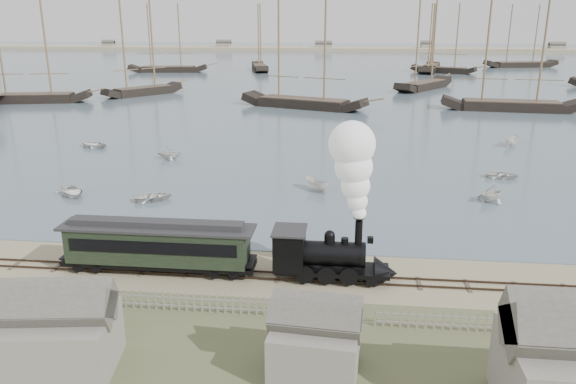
# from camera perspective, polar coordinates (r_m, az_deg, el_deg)

# --- Properties ---
(ground) EXTENTS (600.00, 600.00, 0.00)m
(ground) POSITION_cam_1_polar(r_m,az_deg,el_deg) (38.51, 0.85, -7.40)
(ground) COLOR gray
(ground) RESTS_ON ground
(harbor_water) EXTENTS (600.00, 336.00, 0.06)m
(harbor_water) POSITION_cam_1_polar(r_m,az_deg,el_deg) (205.47, 5.40, 12.83)
(harbor_water) COLOR #4B616B
(harbor_water) RESTS_ON ground
(rail_track) EXTENTS (120.00, 1.80, 0.16)m
(rail_track) POSITION_cam_1_polar(r_m,az_deg,el_deg) (36.70, 0.56, -8.65)
(rail_track) COLOR #33251C
(rail_track) RESTS_ON ground
(picket_fence_west) EXTENTS (19.00, 0.10, 1.20)m
(picket_fence_west) POSITION_cam_1_polar(r_m,az_deg,el_deg) (33.59, -11.66, -11.74)
(picket_fence_west) COLOR slate
(picket_fence_west) RESTS_ON ground
(picket_fence_east) EXTENTS (15.00, 0.10, 1.20)m
(picket_fence_east) POSITION_cam_1_polar(r_m,az_deg,el_deg) (33.07, 22.25, -13.27)
(picket_fence_east) COLOR slate
(picket_fence_east) RESTS_ON ground
(shed_left) EXTENTS (5.00, 4.00, 4.10)m
(shed_left) POSITION_cam_1_polar(r_m,az_deg,el_deg) (30.18, -21.84, -16.37)
(shed_left) COLOR slate
(shed_left) RESTS_ON ground
(shed_mid) EXTENTS (4.00, 3.50, 3.60)m
(shed_mid) POSITION_cam_1_polar(r_m,az_deg,el_deg) (27.98, 2.72, -17.89)
(shed_mid) COLOR slate
(shed_mid) RESTS_ON ground
(far_spit) EXTENTS (500.00, 20.00, 1.80)m
(far_spit) POSITION_cam_1_polar(r_m,az_deg,el_deg) (285.29, 5.69, 14.07)
(far_spit) COLOR tan
(far_spit) RESTS_ON ground
(locomotive) EXTENTS (7.92, 2.96, 9.88)m
(locomotive) POSITION_cam_1_polar(r_m,az_deg,el_deg) (34.81, 5.98, -2.17)
(locomotive) COLOR black
(locomotive) RESTS_ON ground
(passenger_coach) EXTENTS (12.76, 2.46, 3.10)m
(passenger_coach) POSITION_cam_1_polar(r_m,az_deg,el_deg) (37.74, -13.08, -5.15)
(passenger_coach) COLOR black
(passenger_coach) RESTS_ON ground
(beached_dinghy) EXTENTS (2.61, 3.58, 0.73)m
(beached_dinghy) POSITION_cam_1_polar(r_m,az_deg,el_deg) (39.84, -11.79, -6.34)
(beached_dinghy) COLOR silver
(beached_dinghy) RESTS_ON ground
(rowboat_0) EXTENTS (4.58, 4.49, 0.78)m
(rowboat_0) POSITION_cam_1_polar(r_m,az_deg,el_deg) (56.48, -21.11, 0.05)
(rowboat_0) COLOR silver
(rowboat_0) RESTS_ON harbor_water
(rowboat_1) EXTENTS (3.11, 3.38, 1.49)m
(rowboat_1) POSITION_cam_1_polar(r_m,az_deg,el_deg) (67.70, -11.91, 3.92)
(rowboat_1) COLOR silver
(rowboat_1) RESTS_ON harbor_water
(rowboat_2) EXTENTS (3.11, 2.85, 1.19)m
(rowboat_2) POSITION_cam_1_polar(r_m,az_deg,el_deg) (54.16, 2.88, 0.75)
(rowboat_2) COLOR silver
(rowboat_2) RESTS_ON harbor_water
(rowboat_3) EXTENTS (2.81, 3.62, 0.69)m
(rowboat_3) POSITION_cam_1_polar(r_m,az_deg,el_deg) (62.47, 20.94, 1.63)
(rowboat_3) COLOR silver
(rowboat_3) RESTS_ON harbor_water
(rowboat_4) EXTENTS (3.87, 3.93, 1.57)m
(rowboat_4) POSITION_cam_1_polar(r_m,az_deg,el_deg) (54.22, 19.97, -0.08)
(rowboat_4) COLOR silver
(rowboat_4) RESTS_ON harbor_water
(rowboat_5) EXTENTS (3.30, 2.92, 1.25)m
(rowboat_5) POSITION_cam_1_polar(r_m,az_deg,el_deg) (78.62, 21.77, 4.81)
(rowboat_5) COLOR silver
(rowboat_5) RESTS_ON harbor_water
(rowboat_6) EXTENTS (3.94, 4.57, 0.80)m
(rowboat_6) POSITION_cam_1_polar(r_m,az_deg,el_deg) (76.64, -19.24, 4.61)
(rowboat_6) COLOR silver
(rowboat_6) RESTS_ON harbor_water
(rowboat_7) EXTENTS (3.15, 2.78, 1.56)m
(rowboat_7) POSITION_cam_1_polar(r_m,az_deg,el_deg) (81.50, 6.03, 6.48)
(rowboat_7) COLOR silver
(rowboat_7) RESTS_ON harbor_water
(rowboat_8) EXTENTS (3.74, 4.20, 0.72)m
(rowboat_8) POSITION_cam_1_polar(r_m,az_deg,el_deg) (52.73, -13.53, -0.46)
(rowboat_8) COLOR silver
(rowboat_8) RESTS_ON harbor_water
(schooner_0) EXTENTS (22.79, 9.71, 20.00)m
(schooner_0) POSITION_cam_1_polar(r_m,az_deg,el_deg) (121.25, -25.13, 12.94)
(schooner_0) COLOR black
(schooner_0) RESTS_ON harbor_water
(schooner_1) EXTENTS (14.26, 16.64, 20.00)m
(schooner_1) POSITION_cam_1_polar(r_m,az_deg,el_deg) (124.94, -14.84, 14.05)
(schooner_1) COLOR black
(schooner_1) RESTS_ON harbor_water
(schooner_2) EXTENTS (24.31, 13.50, 20.00)m
(schooner_2) POSITION_cam_1_polar(r_m,az_deg,el_deg) (103.82, 1.60, 14.03)
(schooner_2) COLOR black
(schooner_2) RESTS_ON harbor_water
(schooner_3) EXTENTS (15.87, 20.56, 20.00)m
(schooner_3) POSITION_cam_1_polar(r_m,az_deg,el_deg) (135.23, 13.92, 14.33)
(schooner_3) COLOR black
(schooner_3) RESTS_ON harbor_water
(schooner_4) EXTENTS (24.59, 7.95, 20.00)m
(schooner_4) POSITION_cam_1_polar(r_m,az_deg,el_deg) (108.17, 22.27, 12.92)
(schooner_4) COLOR black
(schooner_4) RESTS_ON harbor_water
(schooner_6) EXTENTS (23.84, 8.79, 20.00)m
(schooner_6) POSITION_cam_1_polar(r_m,az_deg,el_deg) (176.96, -12.30, 15.05)
(schooner_6) COLOR black
(schooner_6) RESTS_ON harbor_water
(schooner_7) EXTENTS (8.82, 19.62, 20.00)m
(schooner_7) POSITION_cam_1_polar(r_m,az_deg,el_deg) (178.13, -2.93, 15.42)
(schooner_7) COLOR black
(schooner_7) RESTS_ON harbor_water
(schooner_8) EXTENTS (19.08, 11.66, 20.00)m
(schooner_8) POSITION_cam_1_polar(r_m,az_deg,el_deg) (176.49, 15.73, 14.80)
(schooner_8) COLOR black
(schooner_8) RESTS_ON harbor_water
(schooner_9) EXTENTS (24.83, 10.89, 20.00)m
(schooner_9) POSITION_cam_1_polar(r_m,az_deg,el_deg) (205.49, 22.85, 14.40)
(schooner_9) COLOR black
(schooner_9) RESTS_ON harbor_water
(schooner_10) EXTENTS (9.94, 22.22, 20.00)m
(schooner_10) POSITION_cam_1_polar(r_m,az_deg,el_deg) (179.69, 14.40, 14.94)
(schooner_10) COLOR black
(schooner_10) RESTS_ON harbor_water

